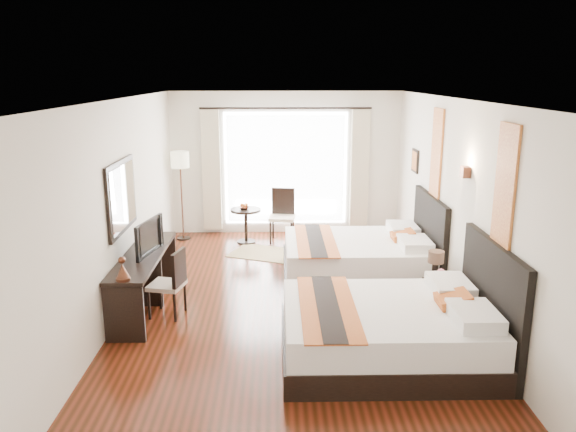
{
  "coord_description": "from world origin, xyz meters",
  "views": [
    {
      "loc": [
        -0.17,
        -7.22,
        3.11
      ],
      "look_at": [
        -0.02,
        0.47,
        1.16
      ],
      "focal_mm": 35.0,
      "sensor_mm": 36.0,
      "label": 1
    }
  ],
  "objects_px": {
    "bed_near": "(394,329)",
    "vase": "(441,277)",
    "console_desk": "(145,280)",
    "nightstand": "(439,299)",
    "window_chair": "(282,226)",
    "side_table": "(246,226)",
    "television": "(144,237)",
    "desk_chair": "(169,296)",
    "floor_lamp": "(180,165)",
    "fruit_bowl": "(244,208)",
    "bed_far": "(362,256)",
    "table_lamp": "(436,259)"
  },
  "relations": [
    {
      "from": "bed_near",
      "to": "vase",
      "type": "relative_size",
      "value": 19.14
    },
    {
      "from": "console_desk",
      "to": "nightstand",
      "type": "bearing_deg",
      "value": -5.05
    },
    {
      "from": "bed_near",
      "to": "nightstand",
      "type": "relative_size",
      "value": 5.15
    },
    {
      "from": "window_chair",
      "to": "side_table",
      "type": "bearing_deg",
      "value": -76.3
    },
    {
      "from": "television",
      "to": "desk_chair",
      "type": "relative_size",
      "value": 0.9
    },
    {
      "from": "desk_chair",
      "to": "side_table",
      "type": "height_order",
      "value": "desk_chair"
    },
    {
      "from": "floor_lamp",
      "to": "window_chair",
      "type": "xyz_separation_m",
      "value": [
        1.92,
        -0.16,
        -1.14
      ]
    },
    {
      "from": "fruit_bowl",
      "to": "nightstand",
      "type": "bearing_deg",
      "value": -50.14
    },
    {
      "from": "nightstand",
      "to": "console_desk",
      "type": "xyz_separation_m",
      "value": [
        -3.96,
        0.35,
        0.16
      ]
    },
    {
      "from": "bed_far",
      "to": "desk_chair",
      "type": "relative_size",
      "value": 2.55
    },
    {
      "from": "floor_lamp",
      "to": "fruit_bowl",
      "type": "bearing_deg",
      "value": -12.88
    },
    {
      "from": "floor_lamp",
      "to": "fruit_bowl",
      "type": "xyz_separation_m",
      "value": [
        1.2,
        -0.28,
        -0.76
      ]
    },
    {
      "from": "side_table",
      "to": "fruit_bowl",
      "type": "distance_m",
      "value": 0.35
    },
    {
      "from": "floor_lamp",
      "to": "side_table",
      "type": "relative_size",
      "value": 2.6
    },
    {
      "from": "desk_chair",
      "to": "nightstand",
      "type": "bearing_deg",
      "value": -167.94
    },
    {
      "from": "bed_near",
      "to": "desk_chair",
      "type": "height_order",
      "value": "bed_near"
    },
    {
      "from": "desk_chair",
      "to": "side_table",
      "type": "bearing_deg",
      "value": -91.7
    },
    {
      "from": "table_lamp",
      "to": "console_desk",
      "type": "relative_size",
      "value": 0.15
    },
    {
      "from": "table_lamp",
      "to": "television",
      "type": "distance_m",
      "value": 3.92
    },
    {
      "from": "bed_far",
      "to": "desk_chair",
      "type": "bearing_deg",
      "value": -153.03
    },
    {
      "from": "bed_far",
      "to": "vase",
      "type": "height_order",
      "value": "bed_far"
    },
    {
      "from": "bed_near",
      "to": "table_lamp",
      "type": "relative_size",
      "value": 7.04
    },
    {
      "from": "desk_chair",
      "to": "fruit_bowl",
      "type": "bearing_deg",
      "value": -91.41
    },
    {
      "from": "table_lamp",
      "to": "fruit_bowl",
      "type": "height_order",
      "value": "table_lamp"
    },
    {
      "from": "floor_lamp",
      "to": "side_table",
      "type": "bearing_deg",
      "value": -11.15
    },
    {
      "from": "bed_near",
      "to": "vase",
      "type": "xyz_separation_m",
      "value": [
        0.81,
        1.05,
        0.22
      ]
    },
    {
      "from": "bed_far",
      "to": "table_lamp",
      "type": "bearing_deg",
      "value": -59.21
    },
    {
      "from": "vase",
      "to": "television",
      "type": "relative_size",
      "value": 0.15
    },
    {
      "from": "desk_chair",
      "to": "window_chair",
      "type": "height_order",
      "value": "window_chair"
    },
    {
      "from": "vase",
      "to": "television",
      "type": "height_order",
      "value": "television"
    },
    {
      "from": "console_desk",
      "to": "desk_chair",
      "type": "xyz_separation_m",
      "value": [
        0.38,
        -0.31,
        -0.1
      ]
    },
    {
      "from": "bed_near",
      "to": "floor_lamp",
      "type": "bearing_deg",
      "value": 123.4
    },
    {
      "from": "television",
      "to": "fruit_bowl",
      "type": "height_order",
      "value": "television"
    },
    {
      "from": "bed_near",
      "to": "floor_lamp",
      "type": "distance_m",
      "value": 5.78
    },
    {
      "from": "nightstand",
      "to": "window_chair",
      "type": "height_order",
      "value": "window_chair"
    },
    {
      "from": "vase",
      "to": "window_chair",
      "type": "relative_size",
      "value": 0.12
    },
    {
      "from": "table_lamp",
      "to": "floor_lamp",
      "type": "distance_m",
      "value": 5.27
    },
    {
      "from": "bed_far",
      "to": "table_lamp",
      "type": "distance_m",
      "value": 1.57
    },
    {
      "from": "floor_lamp",
      "to": "fruit_bowl",
      "type": "distance_m",
      "value": 1.45
    },
    {
      "from": "nightstand",
      "to": "floor_lamp",
      "type": "distance_m",
      "value": 5.48
    },
    {
      "from": "floor_lamp",
      "to": "fruit_bowl",
      "type": "height_order",
      "value": "floor_lamp"
    },
    {
      "from": "table_lamp",
      "to": "window_chair",
      "type": "height_order",
      "value": "window_chair"
    },
    {
      "from": "side_table",
      "to": "window_chair",
      "type": "relative_size",
      "value": 0.65
    },
    {
      "from": "desk_chair",
      "to": "side_table",
      "type": "distance_m",
      "value": 3.41
    },
    {
      "from": "desk_chair",
      "to": "television",
      "type": "bearing_deg",
      "value": -30.64
    },
    {
      "from": "console_desk",
      "to": "floor_lamp",
      "type": "height_order",
      "value": "floor_lamp"
    },
    {
      "from": "console_desk",
      "to": "fruit_bowl",
      "type": "distance_m",
      "value": 3.21
    },
    {
      "from": "bed_near",
      "to": "fruit_bowl",
      "type": "bearing_deg",
      "value": 113.28
    },
    {
      "from": "nightstand",
      "to": "desk_chair",
      "type": "bearing_deg",
      "value": 179.32
    },
    {
      "from": "vase",
      "to": "fruit_bowl",
      "type": "height_order",
      "value": "fruit_bowl"
    }
  ]
}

